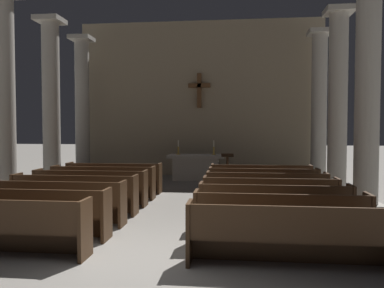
{
  "coord_description": "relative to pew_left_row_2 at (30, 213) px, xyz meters",
  "views": [
    {
      "loc": [
        1.5,
        -5.79,
        2.07
      ],
      "look_at": [
        0.0,
        7.8,
        1.49
      ],
      "focal_mm": 36.02,
      "sensor_mm": 36.0,
      "label": 1
    }
  ],
  "objects": [
    {
      "name": "ground_plane",
      "position": [
        2.31,
        -0.97,
        -0.48
      ],
      "size": [
        80.0,
        80.0,
        0.0
      ],
      "primitive_type": "plane",
      "color": "gray"
    },
    {
      "name": "pew_left_row_2",
      "position": [
        0.0,
        0.0,
        0.0
      ],
      "size": [
        3.02,
        0.5,
        0.95
      ],
      "color": "#422B19",
      "rests_on": "ground"
    },
    {
      "name": "pew_left_row_3",
      "position": [
        0.0,
        1.01,
        0.0
      ],
      "size": [
        3.02,
        0.5,
        0.95
      ],
      "color": "#422B19",
      "rests_on": "ground"
    },
    {
      "name": "pew_left_row_4",
      "position": [
        0.0,
        2.03,
        0.0
      ],
      "size": [
        3.02,
        0.5,
        0.95
      ],
      "color": "#422B19",
      "rests_on": "ground"
    },
    {
      "name": "pew_left_row_5",
      "position": [
        0.0,
        3.04,
        0.0
      ],
      "size": [
        3.02,
        0.5,
        0.95
      ],
      "color": "#422B19",
      "rests_on": "ground"
    },
    {
      "name": "pew_left_row_6",
      "position": [
        0.0,
        4.05,
        0.0
      ],
      "size": [
        3.02,
        0.5,
        0.95
      ],
      "color": "#422B19",
      "rests_on": "ground"
    },
    {
      "name": "pew_left_row_7",
      "position": [
        0.0,
        5.07,
        0.0
      ],
      "size": [
        3.02,
        0.5,
        0.95
      ],
      "color": "#422B19",
      "rests_on": "ground"
    },
    {
      "name": "pew_right_row_1",
      "position": [
        4.61,
        -1.01,
        0.0
      ],
      "size": [
        3.02,
        0.5,
        0.95
      ],
      "color": "#422B19",
      "rests_on": "ground"
    },
    {
      "name": "pew_right_row_2",
      "position": [
        4.61,
        0.0,
        0.0
      ],
      "size": [
        3.02,
        0.5,
        0.95
      ],
      "color": "#422B19",
      "rests_on": "ground"
    },
    {
      "name": "pew_right_row_3",
      "position": [
        4.61,
        1.01,
        0.0
      ],
      "size": [
        3.02,
        0.5,
        0.95
      ],
      "color": "#422B19",
      "rests_on": "ground"
    },
    {
      "name": "pew_right_row_4",
      "position": [
        4.61,
        2.03,
        0.0
      ],
      "size": [
        3.02,
        0.5,
        0.95
      ],
      "color": "#422B19",
      "rests_on": "ground"
    },
    {
      "name": "pew_right_row_5",
      "position": [
        4.61,
        3.04,
        0.0
      ],
      "size": [
        3.02,
        0.5,
        0.95
      ],
      "color": "#422B19",
      "rests_on": "ground"
    },
    {
      "name": "pew_right_row_6",
      "position": [
        4.61,
        4.05,
        0.0
      ],
      "size": [
        3.02,
        0.5,
        0.95
      ],
      "color": "#422B19",
      "rests_on": "ground"
    },
    {
      "name": "pew_right_row_7",
      "position": [
        4.61,
        5.07,
        0.0
      ],
      "size": [
        3.02,
        0.5,
        0.95
      ],
      "color": "#422B19",
      "rests_on": "ground"
    },
    {
      "name": "column_left_second",
      "position": [
        -2.42,
        3.09,
        2.33
      ],
      "size": [
        0.87,
        0.87,
        5.79
      ],
      "color": "#ADA89E",
      "rests_on": "ground"
    },
    {
      "name": "column_right_second",
      "position": [
        7.03,
        3.09,
        2.33
      ],
      "size": [
        0.87,
        0.87,
        5.79
      ],
      "color": "#ADA89E",
      "rests_on": "ground"
    },
    {
      "name": "column_left_third",
      "position": [
        -2.42,
        5.79,
        2.33
      ],
      "size": [
        0.87,
        0.87,
        5.79
      ],
      "color": "#ADA89E",
      "rests_on": "ground"
    },
    {
      "name": "column_right_third",
      "position": [
        7.03,
        5.79,
        2.33
      ],
      "size": [
        0.87,
        0.87,
        5.79
      ],
      "color": "#ADA89E",
      "rests_on": "ground"
    },
    {
      "name": "column_left_fourth",
      "position": [
        -2.42,
        8.5,
        2.33
      ],
      "size": [
        0.87,
        0.87,
        5.79
      ],
      "color": "#ADA89E",
      "rests_on": "ground"
    },
    {
      "name": "column_right_fourth",
      "position": [
        7.03,
        8.5,
        2.33
      ],
      "size": [
        0.87,
        0.87,
        5.79
      ],
      "color": "#ADA89E",
      "rests_on": "ground"
    },
    {
      "name": "altar",
      "position": [
        2.31,
        8.23,
        0.06
      ],
      "size": [
        2.2,
        0.9,
        1.01
      ],
      "color": "#A8A399",
      "rests_on": "ground"
    },
    {
      "name": "candlestick_left",
      "position": [
        1.61,
        8.23,
        0.71
      ],
      "size": [
        0.16,
        0.16,
        0.56
      ],
      "color": "#B79338",
      "rests_on": "altar"
    },
    {
      "name": "candlestick_right",
      "position": [
        3.01,
        8.23,
        0.71
      ],
      "size": [
        0.16,
        0.16,
        0.56
      ],
      "color": "#B79338",
      "rests_on": "altar"
    },
    {
      "name": "apse_with_cross",
      "position": [
        2.31,
        9.85,
        2.84
      ],
      "size": [
        10.38,
        0.43,
        6.62
      ],
      "color": "gray",
      "rests_on": "ground"
    },
    {
      "name": "lectern",
      "position": [
        3.56,
        7.03,
        0.07
      ],
      "size": [
        0.44,
        0.36,
        1.15
      ],
      "color": "#422B19",
      "rests_on": "ground"
    }
  ]
}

